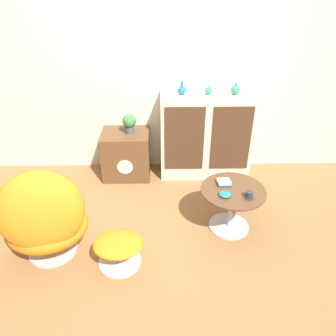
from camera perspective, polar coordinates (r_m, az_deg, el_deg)
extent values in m
plane|color=olive|center=(3.18, -0.75, -13.23)|extent=(12.00, 12.00, 0.00)
cube|color=beige|center=(3.89, -1.03, 17.54)|extent=(6.40, 0.06, 2.60)
cube|color=beige|center=(3.98, 6.53, 5.62)|extent=(1.07, 0.38, 1.03)
cube|color=#472D1E|center=(3.76, 2.84, 5.01)|extent=(0.45, 0.01, 0.78)
cube|color=#472D1E|center=(3.83, 10.92, 4.99)|extent=(0.45, 0.01, 0.78)
cube|color=brown|center=(4.05, -7.26, 2.42)|extent=(0.57, 0.45, 0.57)
cylinder|color=beige|center=(3.87, -7.53, 0.16)|extent=(0.18, 0.01, 0.18)
cylinder|color=#B7B7BC|center=(3.30, -19.34, -13.21)|extent=(0.44, 0.44, 0.02)
cylinder|color=#B7B7BC|center=(3.26, -19.52, -12.48)|extent=(0.06, 0.06, 0.09)
ellipsoid|color=orange|center=(3.13, -20.21, -9.66)|extent=(0.82, 0.74, 0.33)
ellipsoid|color=orange|center=(2.86, -21.34, -7.11)|extent=(0.79, 0.59, 0.75)
cylinder|color=#B7B7BC|center=(3.06, -8.38, -15.80)|extent=(0.38, 0.38, 0.02)
cylinder|color=#B7B7BC|center=(2.99, -8.51, -14.67)|extent=(0.04, 0.04, 0.15)
ellipsoid|color=orange|center=(2.91, -8.70, -13.00)|extent=(0.43, 0.36, 0.09)
cylinder|color=#B7B7BC|center=(3.42, 10.50, -9.88)|extent=(0.40, 0.40, 0.02)
cylinder|color=#B7B7BC|center=(3.28, 10.87, -6.97)|extent=(0.04, 0.04, 0.42)
cylinder|color=brown|center=(3.15, 11.27, -3.83)|extent=(0.62, 0.62, 0.02)
ellipsoid|color=#196699|center=(3.75, 2.42, 13.35)|extent=(0.09, 0.09, 0.09)
cylinder|color=#196699|center=(3.72, 2.45, 14.43)|extent=(0.03, 0.03, 0.06)
ellipsoid|color=#2D8E6B|center=(3.78, 7.09, 13.21)|extent=(0.08, 0.08, 0.08)
cylinder|color=#2D8E6B|center=(3.76, 7.14, 13.89)|extent=(0.02, 0.02, 0.02)
ellipsoid|color=#2D8E6B|center=(3.83, 11.68, 13.24)|extent=(0.11, 0.11, 0.11)
cylinder|color=#2D8E6B|center=(3.81, 11.78, 14.12)|extent=(0.03, 0.03, 0.03)
cylinder|color=#4C4C51|center=(3.90, -6.67, 6.67)|extent=(0.11, 0.11, 0.08)
sphere|color=#387A3D|center=(3.85, -6.77, 8.16)|extent=(0.16, 0.16, 0.16)
cylinder|color=#2D2D33|center=(3.07, 13.85, -4.92)|extent=(0.10, 0.10, 0.01)
cylinder|color=#2D2D33|center=(3.05, 13.91, -4.49)|extent=(0.06, 0.06, 0.06)
cube|color=#1E478C|center=(3.19, 9.64, -2.64)|extent=(0.13, 0.12, 0.02)
cube|color=beige|center=(3.18, 9.70, -2.36)|extent=(0.13, 0.12, 0.02)
ellipsoid|color=#1E7A70|center=(3.03, 9.84, -4.52)|extent=(0.11, 0.11, 0.04)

